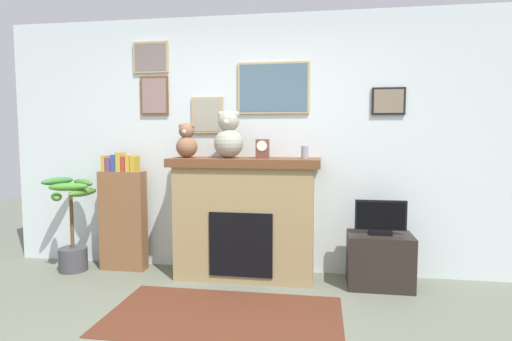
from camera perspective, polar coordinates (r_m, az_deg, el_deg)
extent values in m
cube|color=silver|center=(4.31, -1.07, 3.55)|extent=(5.20, 0.12, 2.60)
cube|color=tan|center=(4.23, 2.39, 11.24)|extent=(0.72, 0.02, 0.51)
cube|color=#486375|center=(4.21, 2.38, 11.26)|extent=(0.68, 0.00, 0.47)
cube|color=brown|center=(4.54, -13.75, 9.91)|extent=(0.30, 0.02, 0.40)
cube|color=gray|center=(4.53, -13.81, 9.92)|extent=(0.26, 0.00, 0.36)
cube|color=tan|center=(4.34, -6.69, 7.55)|extent=(0.33, 0.02, 0.37)
cube|color=gray|center=(4.33, -6.73, 7.55)|extent=(0.29, 0.00, 0.33)
cube|color=black|center=(4.23, 17.71, 9.04)|extent=(0.31, 0.02, 0.26)
cube|color=#7B6C55|center=(4.22, 17.73, 9.05)|extent=(0.27, 0.00, 0.22)
cube|color=tan|center=(4.60, -14.23, 14.82)|extent=(0.38, 0.02, 0.32)
cube|color=slate|center=(4.59, -14.29, 14.84)|extent=(0.34, 0.00, 0.28)
cube|color=#947E52|center=(4.11, -1.49, -7.07)|extent=(1.33, 0.46, 1.10)
cube|color=brown|center=(4.03, -1.51, 1.15)|extent=(1.45, 0.52, 0.08)
cube|color=black|center=(3.93, -2.12, -10.16)|extent=(0.60, 0.02, 0.60)
cube|color=brown|center=(4.56, -17.75, -6.56)|extent=(0.47, 0.16, 1.03)
cube|color=gold|center=(4.57, -19.90, 0.95)|extent=(0.04, 0.13, 0.17)
cube|color=#623869|center=(4.54, -19.31, 0.80)|extent=(0.05, 0.13, 0.14)
cube|color=#2D438A|center=(4.51, -18.69, 0.98)|extent=(0.05, 0.13, 0.17)
cube|color=gold|center=(4.49, -18.06, 1.14)|extent=(0.05, 0.13, 0.20)
cube|color=#AC322B|center=(4.46, -17.45, 0.87)|extent=(0.04, 0.13, 0.16)
cube|color=gold|center=(4.44, -16.89, 0.97)|extent=(0.04, 0.13, 0.17)
cube|color=gold|center=(4.42, -16.27, 0.89)|extent=(0.05, 0.13, 0.16)
cylinder|color=#3F3F44|center=(4.78, -23.77, -11.06)|extent=(0.28, 0.28, 0.24)
cylinder|color=brown|center=(4.69, -23.94, -6.23)|extent=(0.04, 0.04, 0.58)
ellipsoid|color=#447C2B|center=(4.53, -22.65, -2.77)|extent=(0.18, 0.37, 0.08)
ellipsoid|color=#437930|center=(4.69, -22.63, -1.54)|extent=(0.36, 0.28, 0.08)
ellipsoid|color=#347837|center=(4.81, -25.55, -1.32)|extent=(0.23, 0.37, 0.08)
ellipsoid|color=#407C2B|center=(4.65, -25.67, -3.24)|extent=(0.29, 0.35, 0.08)
ellipsoid|color=#408325|center=(4.47, -24.34, -2.06)|extent=(0.37, 0.25, 0.08)
cube|color=black|center=(4.09, 16.57, -11.72)|extent=(0.58, 0.40, 0.49)
cube|color=black|center=(4.02, 16.67, -8.09)|extent=(0.20, 0.14, 0.04)
cube|color=black|center=(3.99, 16.72, -5.88)|extent=(0.46, 0.03, 0.28)
cube|color=black|center=(3.97, 16.76, -5.92)|extent=(0.42, 0.00, 0.24)
cube|color=#512819|center=(3.43, -4.41, -19.18)|extent=(1.82, 1.01, 0.01)
cylinder|color=gray|center=(3.94, 6.70, 2.49)|extent=(0.07, 0.07, 0.12)
cube|color=brown|center=(3.98, 0.90, 2.99)|extent=(0.12, 0.09, 0.18)
cylinder|color=white|center=(3.93, 0.81, 3.40)|extent=(0.10, 0.01, 0.10)
sphere|color=brown|center=(4.15, -9.47, 3.20)|extent=(0.21, 0.21, 0.21)
sphere|color=brown|center=(4.15, -9.50, 5.38)|extent=(0.15, 0.15, 0.15)
sphere|color=brown|center=(4.17, -10.21, 5.99)|extent=(0.05, 0.05, 0.05)
sphere|color=brown|center=(4.13, -8.81, 6.02)|extent=(0.05, 0.05, 0.05)
sphere|color=beige|center=(4.09, -9.77, 5.28)|extent=(0.05, 0.05, 0.05)
sphere|color=#9C9D8A|center=(4.04, -3.77, 3.73)|extent=(0.28, 0.28, 0.28)
sphere|color=#9C9D8A|center=(4.04, -3.79, 6.76)|extent=(0.20, 0.20, 0.20)
sphere|color=#9C9D8A|center=(4.06, -4.79, 7.61)|extent=(0.07, 0.07, 0.07)
sphere|color=#9C9D8A|center=(4.02, -2.79, 7.65)|extent=(0.07, 0.07, 0.07)
sphere|color=beige|center=(3.96, -4.05, 6.65)|extent=(0.06, 0.06, 0.06)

